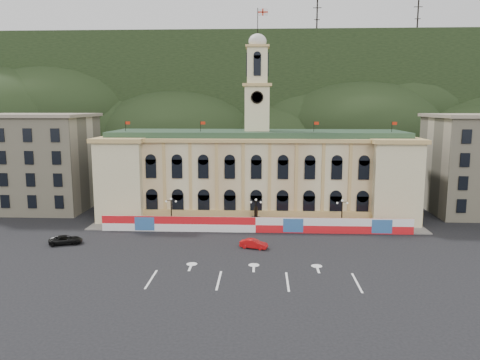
{
  "coord_description": "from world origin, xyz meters",
  "views": [
    {
      "loc": [
        0.92,
        -57.88,
        20.28
      ],
      "look_at": [
        -2.65,
        18.0,
        8.05
      ],
      "focal_mm": 35.0,
      "sensor_mm": 36.0,
      "label": 1
    }
  ],
  "objects_px": {
    "statue": "(256,221)",
    "lamp_center": "(256,211)",
    "black_suv": "(66,240)",
    "red_sedan": "(254,244)"
  },
  "relations": [
    {
      "from": "statue",
      "to": "black_suv",
      "type": "relative_size",
      "value": 0.73
    },
    {
      "from": "lamp_center",
      "to": "red_sedan",
      "type": "distance_m",
      "value": 10.67
    },
    {
      "from": "statue",
      "to": "lamp_center",
      "type": "xyz_separation_m",
      "value": [
        0.0,
        -1.0,
        1.89
      ]
    },
    {
      "from": "lamp_center",
      "to": "black_suv",
      "type": "height_order",
      "value": "lamp_center"
    },
    {
      "from": "lamp_center",
      "to": "statue",
      "type": "bearing_deg",
      "value": 90.0
    },
    {
      "from": "lamp_center",
      "to": "red_sedan",
      "type": "bearing_deg",
      "value": -90.87
    },
    {
      "from": "statue",
      "to": "lamp_center",
      "type": "bearing_deg",
      "value": -90.0
    },
    {
      "from": "statue",
      "to": "lamp_center",
      "type": "distance_m",
      "value": 2.14
    },
    {
      "from": "lamp_center",
      "to": "black_suv",
      "type": "distance_m",
      "value": 29.59
    },
    {
      "from": "statue",
      "to": "black_suv",
      "type": "height_order",
      "value": "statue"
    }
  ]
}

